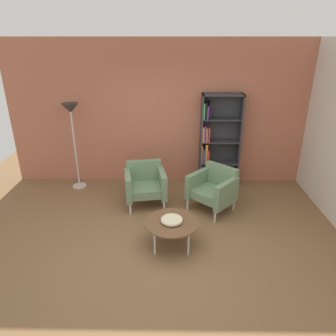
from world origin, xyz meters
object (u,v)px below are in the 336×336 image
coffee_table_low (172,223)px  floor_lamp_torchiere (71,119)px  armchair_corner_red (145,183)px  bookshelf_tall (215,143)px  decorative_bowl (172,220)px  armchair_near_window (214,188)px

coffee_table_low → floor_lamp_torchiere: size_ratio=0.46×
armchair_corner_red → floor_lamp_torchiere: 1.91m
bookshelf_tall → coffee_table_low: (-0.88, -2.13, -0.54)m
decorative_bowl → armchair_corner_red: armchair_corner_red is taller
coffee_table_low → decorative_bowl: (-0.00, 0.00, 0.06)m
coffee_table_low → bookshelf_tall: bearing=67.7°
bookshelf_tall → coffee_table_low: size_ratio=2.37×
coffee_table_low → armchair_corner_red: 1.34m
armchair_near_window → floor_lamp_torchiere: (-2.68, 0.87, 1.03)m
bookshelf_tall → decorative_bowl: bearing=-112.3°
decorative_bowl → armchair_corner_red: 1.34m
coffee_table_low → floor_lamp_torchiere: floor_lamp_torchiere is taller
bookshelf_tall → coffee_table_low: bookshelf_tall is taller
floor_lamp_torchiere → armchair_near_window: bearing=-17.9°
bookshelf_tall → decorative_bowl: bookshelf_tall is taller
bookshelf_tall → armchair_near_window: (-0.13, -1.05, -0.49)m
decorative_bowl → bookshelf_tall: bearing=67.7°
coffee_table_low → armchair_near_window: bearing=55.5°
floor_lamp_torchiere → coffee_table_low: bearing=-45.1°
coffee_table_low → floor_lamp_torchiere: bearing=134.9°
coffee_table_low → armchair_near_window: 1.31m
bookshelf_tall → coffee_table_low: bearing=-112.3°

